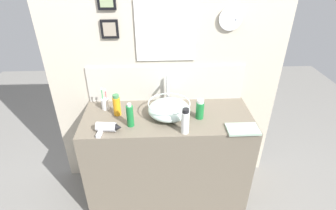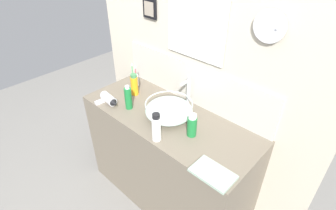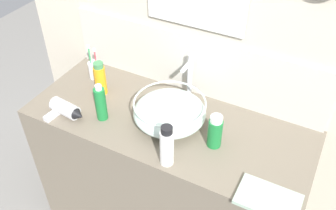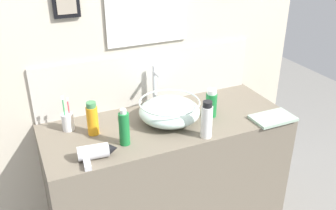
{
  "view_description": "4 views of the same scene",
  "coord_description": "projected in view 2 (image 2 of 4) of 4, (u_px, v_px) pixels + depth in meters",
  "views": [
    {
      "loc": [
        -0.08,
        -1.73,
        1.98
      ],
      "look_at": [
        0.0,
        0.0,
        0.96
      ],
      "focal_mm": 28.0,
      "sensor_mm": 36.0,
      "label": 1
    },
    {
      "loc": [
        1.02,
        -1.08,
        1.97
      ],
      "look_at": [
        0.0,
        0.0,
        0.96
      ],
      "focal_mm": 28.0,
      "sensor_mm": 36.0,
      "label": 2
    },
    {
      "loc": [
        0.6,
        -1.13,
        2.03
      ],
      "look_at": [
        0.0,
        0.0,
        0.96
      ],
      "focal_mm": 40.0,
      "sensor_mm": 36.0,
      "label": 3
    },
    {
      "loc": [
        -0.72,
        -1.62,
        1.84
      ],
      "look_at": [
        0.0,
        0.0,
        0.96
      ],
      "focal_mm": 40.0,
      "sensor_mm": 36.0,
      "label": 4
    }
  ],
  "objects": [
    {
      "name": "soap_dispenser",
      "position": [
        156.0,
        128.0,
        1.6
      ],
      "size": [
        0.06,
        0.06,
        0.2
      ],
      "color": "white",
      "rests_on": "vanity_counter"
    },
    {
      "name": "toothbrush_cup",
      "position": [
        135.0,
        80.0,
        2.19
      ],
      "size": [
        0.06,
        0.06,
        0.2
      ],
      "color": "white",
      "rests_on": "vanity_counter"
    },
    {
      "name": "spray_bottle",
      "position": [
        192.0,
        125.0,
        1.64
      ],
      "size": [
        0.06,
        0.06,
        0.16
      ],
      "color": "#197233",
      "rests_on": "vanity_counter"
    },
    {
      "name": "back_panel",
      "position": [
        197.0,
        52.0,
        1.81
      ],
      "size": [
        1.96,
        0.1,
        2.49
      ],
      "color": "beige",
      "rests_on": "ground"
    },
    {
      "name": "shampoo_bottle",
      "position": [
        134.0,
        85.0,
        2.05
      ],
      "size": [
        0.06,
        0.06,
        0.18
      ],
      "color": "orange",
      "rests_on": "vanity_counter"
    },
    {
      "name": "hand_towel",
      "position": [
        213.0,
        173.0,
        1.41
      ],
      "size": [
        0.23,
        0.15,
        0.02
      ],
      "primitive_type": "cube",
      "color": "#99B29E",
      "rests_on": "vanity_counter"
    },
    {
      "name": "faucet",
      "position": [
        188.0,
        90.0,
        1.88
      ],
      "size": [
        0.02,
        0.1,
        0.25
      ],
      "color": "silver",
      "rests_on": "vanity_counter"
    },
    {
      "name": "glass_bowl_sink",
      "position": [
        169.0,
        110.0,
        1.81
      ],
      "size": [
        0.33,
        0.33,
        0.12
      ],
      "color": "silver",
      "rests_on": "vanity_counter"
    },
    {
      "name": "hair_drier",
      "position": [
        109.0,
        100.0,
        1.97
      ],
      "size": [
        0.19,
        0.13,
        0.07
      ],
      "color": "silver",
      "rests_on": "vanity_counter"
    },
    {
      "name": "lotion_bottle",
      "position": [
        128.0,
        98.0,
        1.89
      ],
      "size": [
        0.05,
        0.05,
        0.19
      ],
      "color": "#197233",
      "rests_on": "vanity_counter"
    },
    {
      "name": "vanity_counter",
      "position": [
        168.0,
        159.0,
        2.09
      ],
      "size": [
        1.34,
        0.54,
        0.86
      ],
      "primitive_type": "cube",
      "color": "#6B6051",
      "rests_on": "ground"
    },
    {
      "name": "ground_plane",
      "position": [
        168.0,
        193.0,
        2.33
      ],
      "size": [
        6.0,
        6.0,
        0.0
      ],
      "primitive_type": "plane",
      "color": "gray"
    }
  ]
}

